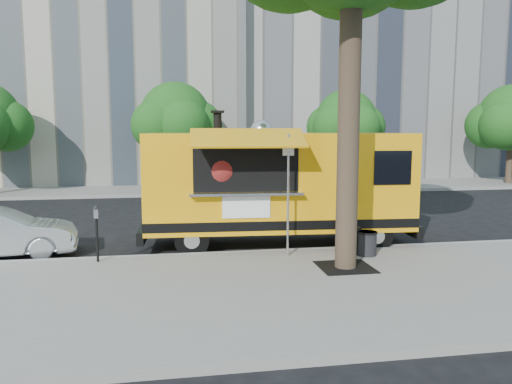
# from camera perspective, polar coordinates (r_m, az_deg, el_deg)

# --- Properties ---
(ground) EXTENTS (120.00, 120.00, 0.00)m
(ground) POSITION_cam_1_polar(r_m,az_deg,el_deg) (13.74, -4.23, -6.54)
(ground) COLOR black
(ground) RESTS_ON ground
(sidewalk) EXTENTS (60.00, 6.00, 0.15)m
(sidewalk) POSITION_cam_1_polar(r_m,az_deg,el_deg) (9.90, -1.99, -11.57)
(sidewalk) COLOR gray
(sidewalk) RESTS_ON ground
(curb) EXTENTS (60.00, 0.14, 0.16)m
(curb) POSITION_cam_1_polar(r_m,az_deg,el_deg) (12.83, -3.83, -7.19)
(curb) COLOR #999993
(curb) RESTS_ON ground
(far_sidewalk) EXTENTS (60.00, 5.00, 0.15)m
(far_sidewalk) POSITION_cam_1_polar(r_m,az_deg,el_deg) (27.01, -6.94, 0.38)
(far_sidewalk) COLOR gray
(far_sidewalk) RESTS_ON ground
(building_mid) EXTENTS (20.00, 14.00, 20.00)m
(building_mid) POSITION_cam_1_polar(r_m,az_deg,el_deg) (39.21, 10.72, 16.98)
(building_mid) COLOR gray
(building_mid) RESTS_ON ground
(tree_well) EXTENTS (1.20, 1.20, 0.02)m
(tree_well) POSITION_cam_1_polar(r_m,az_deg,el_deg) (11.59, 10.17, -8.45)
(tree_well) COLOR black
(tree_well) RESTS_ON sidewalk
(far_tree_b) EXTENTS (3.60, 3.60, 5.50)m
(far_tree_b) POSITION_cam_1_polar(r_m,az_deg,el_deg) (26.00, -9.21, 8.38)
(far_tree_b) COLOR #33261C
(far_tree_b) RESTS_ON far_sidewalk
(far_tree_c) EXTENTS (3.24, 3.24, 5.21)m
(far_tree_c) POSITION_cam_1_polar(r_m,az_deg,el_deg) (27.30, 10.24, 8.05)
(far_tree_c) COLOR #33261C
(far_tree_c) RESTS_ON far_sidewalk
(far_tree_d) EXTENTS (3.78, 3.78, 5.64)m
(far_tree_d) POSITION_cam_1_polar(r_m,az_deg,el_deg) (32.26, 27.23, 7.54)
(far_tree_d) COLOR #33261C
(far_tree_d) RESTS_ON far_sidewalk
(sign_post) EXTENTS (0.28, 0.06, 3.00)m
(sign_post) POSITION_cam_1_polar(r_m,az_deg,el_deg) (12.15, 3.69, 0.52)
(sign_post) COLOR silver
(sign_post) RESTS_ON sidewalk
(parking_meter) EXTENTS (0.11, 0.11, 1.33)m
(parking_meter) POSITION_cam_1_polar(r_m,az_deg,el_deg) (12.29, -17.76, -3.83)
(parking_meter) COLOR black
(parking_meter) RESTS_ON sidewalk
(food_truck) EXTENTS (7.65, 3.71, 3.73)m
(food_truck) POSITION_cam_1_polar(r_m,az_deg,el_deg) (13.85, 2.39, 0.95)
(food_truck) COLOR #FFAC0D
(food_truck) RESTS_ON ground
(trash_bin_left) EXTENTS (0.55, 0.55, 0.66)m
(trash_bin_left) POSITION_cam_1_polar(r_m,az_deg,el_deg) (12.85, 10.72, -5.31)
(trash_bin_left) COLOR black
(trash_bin_left) RESTS_ON sidewalk
(trash_bin_right) EXTENTS (0.50, 0.50, 0.60)m
(trash_bin_right) POSITION_cam_1_polar(r_m,az_deg,el_deg) (12.70, 12.58, -5.66)
(trash_bin_right) COLOR black
(trash_bin_right) RESTS_ON sidewalk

